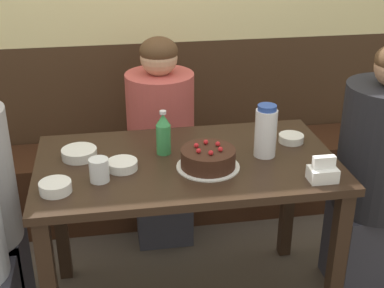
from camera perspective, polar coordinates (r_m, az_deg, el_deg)
back_wall at (r=3.11m, az=-3.74°, el=14.97°), size 4.80×0.04×2.50m
bench_seat at (r=3.25m, az=-2.82°, el=-3.94°), size 2.72×0.38×0.44m
dining_table at (r=2.31m, az=-0.53°, el=-4.24°), size 1.27×0.71×0.77m
birthday_cake at (r=2.19m, az=1.73°, el=-1.56°), size 0.26×0.26×0.10m
water_pitcher at (r=2.28m, az=7.87°, el=1.35°), size 0.09×0.09×0.23m
soju_bottle at (r=2.29m, az=-3.07°, el=1.13°), size 0.06×0.06×0.20m
napkin_holder at (r=2.15m, az=13.78°, el=-2.89°), size 0.11×0.08×0.11m
bowl_soup_white at (r=2.32m, az=-11.94°, el=-0.99°), size 0.15×0.15×0.04m
bowl_rice_small at (r=2.46m, az=10.53°, el=0.60°), size 0.11×0.11×0.03m
bowl_side_dish at (r=2.08m, az=-14.37°, el=-4.47°), size 0.12×0.12×0.04m
bowl_sauce_shallow at (r=2.20m, az=-7.44°, el=-2.24°), size 0.12×0.12×0.04m
glass_water_tall at (r=2.11m, az=-9.88°, el=-2.75°), size 0.08×0.08×0.09m
person_teal_shirt at (r=2.90m, az=-3.31°, el=-0.07°), size 0.36×0.36×1.15m
person_pale_blue_shirt at (r=2.62m, az=19.22°, el=-3.19°), size 0.39×0.39×1.23m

